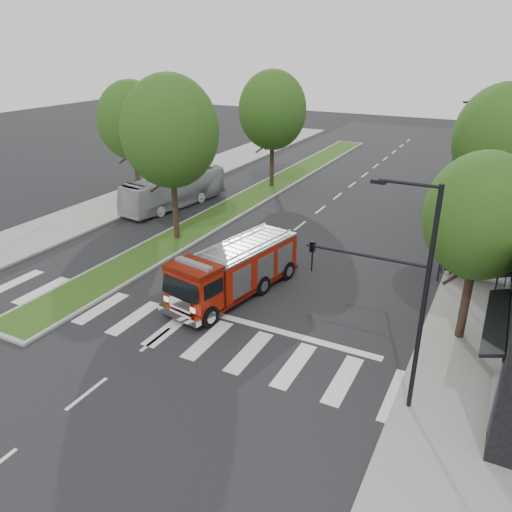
{
  "coord_description": "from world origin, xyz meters",
  "views": [
    {
      "loc": [
        12.1,
        -18.15,
        11.72
      ],
      "look_at": [
        1.61,
        2.26,
        1.8
      ],
      "focal_mm": 35.0,
      "sensor_mm": 36.0,
      "label": 1
    }
  ],
  "objects": [
    {
      "name": "ground",
      "position": [
        0.0,
        0.0,
        0.0
      ],
      "size": [
        140.0,
        140.0,
        0.0
      ],
      "primitive_type": "plane",
      "color": "black",
      "rests_on": "ground"
    },
    {
      "name": "sidewalk_right",
      "position": [
        12.5,
        10.0,
        0.07
      ],
      "size": [
        5.0,
        80.0,
        0.15
      ],
      "primitive_type": "cube",
      "color": "gray",
      "rests_on": "ground"
    },
    {
      "name": "sidewalk_left",
      "position": [
        -14.5,
        10.0,
        0.07
      ],
      "size": [
        5.0,
        80.0,
        0.15
      ],
      "primitive_type": "cube",
      "color": "gray",
      "rests_on": "ground"
    },
    {
      "name": "median",
      "position": [
        -6.0,
        18.0,
        0.08
      ],
      "size": [
        3.0,
        50.0,
        0.15
      ],
      "color": "gray",
      "rests_on": "ground"
    },
    {
      "name": "bus_shelter",
      "position": [
        11.2,
        8.15,
        2.04
      ],
      "size": [
        3.2,
        1.6,
        2.61
      ],
      "color": "black",
      "rests_on": "ground"
    },
    {
      "name": "tree_right_near",
      "position": [
        11.5,
        2.0,
        5.51
      ],
      "size": [
        4.4,
        4.4,
        8.05
      ],
      "color": "black",
      "rests_on": "ground"
    },
    {
      "name": "tree_right_mid",
      "position": [
        11.5,
        14.0,
        6.49
      ],
      "size": [
        5.6,
        5.6,
        9.72
      ],
      "color": "black",
      "rests_on": "ground"
    },
    {
      "name": "tree_right_far",
      "position": [
        11.5,
        24.0,
        5.84
      ],
      "size": [
        5.0,
        5.0,
        8.73
      ],
      "color": "black",
      "rests_on": "ground"
    },
    {
      "name": "tree_median_near",
      "position": [
        -6.0,
        6.0,
        6.81
      ],
      "size": [
        5.8,
        5.8,
        10.16
      ],
      "color": "black",
      "rests_on": "ground"
    },
    {
      "name": "tree_median_far",
      "position": [
        -6.0,
        20.0,
        6.49
      ],
      "size": [
        5.6,
        5.6,
        9.72
      ],
      "color": "black",
      "rests_on": "ground"
    },
    {
      "name": "tree_left_mid",
      "position": [
        -14.0,
        12.0,
        6.16
      ],
      "size": [
        5.2,
        5.2,
        9.16
      ],
      "color": "black",
      "rests_on": "ground"
    },
    {
      "name": "streetlight_right_near",
      "position": [
        9.61,
        -3.5,
        4.67
      ],
      "size": [
        4.08,
        0.22,
        8.0
      ],
      "color": "black",
      "rests_on": "ground"
    },
    {
      "name": "streetlight_right_far",
      "position": [
        10.35,
        20.0,
        4.48
      ],
      "size": [
        2.11,
        0.2,
        8.0
      ],
      "color": "black",
      "rests_on": "ground"
    },
    {
      "name": "fire_engine",
      "position": [
        0.99,
        1.18,
        1.32
      ],
      "size": [
        3.78,
        8.23,
        2.75
      ],
      "rotation": [
        0.0,
        0.0,
        -0.19
      ],
      "color": "#590E04",
      "rests_on": "ground"
    },
    {
      "name": "city_bus",
      "position": [
        -10.28,
        11.79,
        1.31
      ],
      "size": [
        3.69,
        9.61,
        2.61
      ],
      "primitive_type": "imported",
      "rotation": [
        0.0,
        0.0,
        -0.16
      ],
      "color": "#B6B6BB",
      "rests_on": "ground"
    }
  ]
}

